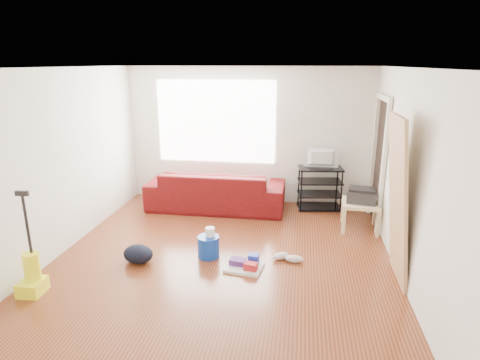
% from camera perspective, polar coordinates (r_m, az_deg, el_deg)
% --- Properties ---
extents(room, '(4.51, 5.01, 2.51)m').
position_cam_1_polar(room, '(5.19, -1.56, 1.82)').
color(room, '#5C2612').
rests_on(room, ground).
extents(sofa, '(2.43, 0.95, 0.71)m').
position_cam_1_polar(sofa, '(7.36, -3.35, -3.99)').
color(sofa, '#36090C').
rests_on(sofa, ground).
extents(tv_stand, '(0.81, 0.53, 0.77)m').
position_cam_1_polar(tv_stand, '(7.35, 11.24, -1.09)').
color(tv_stand, black).
rests_on(tv_stand, ground).
extents(tv, '(0.61, 0.08, 0.35)m').
position_cam_1_polar(tv, '(7.20, 11.49, 3.08)').
color(tv, black).
rests_on(tv, tv_stand).
extents(side_table, '(0.59, 0.59, 0.46)m').
position_cam_1_polar(side_table, '(6.59, 16.79, -3.61)').
color(side_table, '#CBBE80').
rests_on(side_table, ground).
extents(printer, '(0.49, 0.40, 0.23)m').
position_cam_1_polar(printer, '(6.53, 16.92, -2.10)').
color(printer, '#242426').
rests_on(printer, side_table).
extents(bucket, '(0.30, 0.30, 0.30)m').
position_cam_1_polar(bucket, '(5.61, -4.47, -10.78)').
color(bucket, '#0D369C').
rests_on(bucket, ground).
extents(toilet_paper, '(0.13, 0.13, 0.12)m').
position_cam_1_polar(toilet_paper, '(5.54, -4.24, -8.76)').
color(toilet_paper, white).
rests_on(toilet_paper, bucket).
extents(cleaning_tray, '(0.51, 0.43, 0.16)m').
position_cam_1_polar(cleaning_tray, '(5.28, 0.77, -11.98)').
color(cleaning_tray, white).
rests_on(cleaning_tray, ground).
extents(backpack, '(0.51, 0.46, 0.23)m').
position_cam_1_polar(backpack, '(5.62, -14.19, -11.22)').
color(backpack, black).
rests_on(backpack, ground).
extents(sneakers, '(0.44, 0.22, 0.10)m').
position_cam_1_polar(sneakers, '(5.50, 6.75, -10.88)').
color(sneakers, silver).
rests_on(sneakers, ground).
extents(vacuum, '(0.27, 0.31, 1.22)m').
position_cam_1_polar(vacuum, '(5.27, -27.48, -11.87)').
color(vacuum, yellow).
rests_on(vacuum, ground).
extents(door_panel, '(0.25, 0.80, 2.00)m').
position_cam_1_polar(door_panel, '(5.44, 20.42, -12.80)').
color(door_panel, '#A8814F').
rests_on(door_panel, ground).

